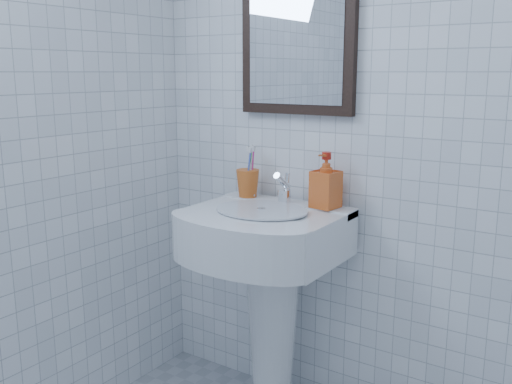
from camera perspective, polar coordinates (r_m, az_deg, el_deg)
The scene contains 6 objects.
wall_back at distance 2.15m, azimuth 14.66°, elevation 7.38°, with size 2.20×0.02×2.50m, color white.
washbasin at distance 2.29m, azimuth 1.35°, elevation -8.60°, with size 0.58×0.43×0.90m.
faucet at distance 2.28m, azimuth 2.82°, elevation 0.19°, with size 0.05×0.12×0.13m.
toothbrush_cup at distance 2.39m, azimuth -0.83°, elevation 0.88°, with size 0.10×0.10×0.12m, color #CF5E20, non-canonical shape.
soap_dispenser at distance 2.21m, azimuth 7.01°, elevation 1.14°, with size 0.10×0.10×0.21m, color #D75015.
wall_mirror at distance 2.32m, azimuth 4.13°, elevation 15.45°, with size 0.50×0.04×0.62m.
Camera 1 is at (0.71, -0.83, 1.41)m, focal length 40.00 mm.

